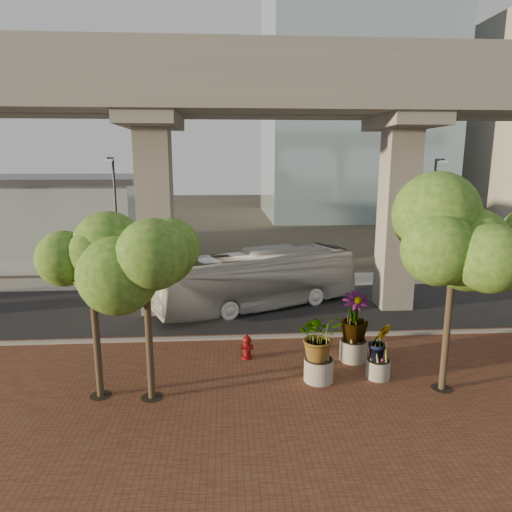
{
  "coord_description": "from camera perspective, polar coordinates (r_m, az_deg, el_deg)",
  "views": [
    {
      "loc": [
        -2.63,
        -20.29,
        7.53
      ],
      "look_at": [
        -1.23,
        0.5,
        3.12
      ],
      "focal_mm": 32.0,
      "sensor_mm": 36.0,
      "label": 1
    }
  ],
  "objects": [
    {
      "name": "ground",
      "position": [
        21.8,
        3.35,
        -8.28
      ],
      "size": [
        160.0,
        160.0,
        0.0
      ],
      "primitive_type": "plane",
      "color": "#352F26",
      "rests_on": "ground"
    },
    {
      "name": "brick_plaza",
      "position": [
        14.63,
        7.46,
        -18.99
      ],
      "size": [
        70.0,
        13.0,
        0.06
      ],
      "primitive_type": "cube",
      "color": "brown",
      "rests_on": "ground"
    },
    {
      "name": "asphalt_road",
      "position": [
        23.66,
        2.74,
        -6.56
      ],
      "size": [
        90.0,
        8.0,
        0.04
      ],
      "primitive_type": "cube",
      "color": "black",
      "rests_on": "ground"
    },
    {
      "name": "curb_strip",
      "position": [
        19.92,
        4.08,
        -10.04
      ],
      "size": [
        70.0,
        0.25,
        0.16
      ],
      "primitive_type": "cube",
      "color": "#9B9790",
      "rests_on": "ground"
    },
    {
      "name": "far_sidewalk",
      "position": [
        28.9,
        1.5,
        -3.09
      ],
      "size": [
        90.0,
        3.0,
        0.06
      ],
      "primitive_type": "cube",
      "color": "#9B9790",
      "rests_on": "ground"
    },
    {
      "name": "transit_viaduct",
      "position": [
        22.44,
        2.93,
        11.32
      ],
      "size": [
        72.0,
        5.6,
        12.4
      ],
      "color": "gray",
      "rests_on": "ground"
    },
    {
      "name": "station_pavilion",
      "position": [
        40.46,
        -29.34,
        4.3
      ],
      "size": [
        23.0,
        13.0,
        6.3
      ],
      "color": "silver",
      "rests_on": "ground"
    },
    {
      "name": "transit_bus",
      "position": [
        23.39,
        0.18,
        -3.01
      ],
      "size": [
        10.83,
        6.48,
        2.98
      ],
      "primitive_type": "imported",
      "rotation": [
        0.0,
        0.0,
        1.97
      ],
      "color": "silver",
      "rests_on": "ground"
    },
    {
      "name": "fire_hydrant",
      "position": [
        17.77,
        -1.14,
        -11.28
      ],
      "size": [
        0.48,
        0.43,
        0.95
      ],
      "color": "#650B0C",
      "rests_on": "ground"
    },
    {
      "name": "planter_front",
      "position": [
        15.85,
        7.95,
        -10.3
      ],
      "size": [
        2.24,
        2.24,
        2.46
      ],
      "color": "gray",
      "rests_on": "ground"
    },
    {
      "name": "planter_right",
      "position": [
        17.59,
        12.22,
        -7.81
      ],
      "size": [
        2.48,
        2.48,
        2.65
      ],
      "color": "#9C988D",
      "rests_on": "ground"
    },
    {
      "name": "planter_left",
      "position": [
        16.56,
        15.17,
        -10.62
      ],
      "size": [
        1.84,
        1.84,
        2.03
      ],
      "color": "#A09890",
      "rests_on": "ground"
    },
    {
      "name": "street_tree_far_west",
      "position": [
        14.68,
        -20.0,
        -0.36
      ],
      "size": [
        3.32,
        3.32,
        6.06
      ],
      "color": "#483B29",
      "rests_on": "ground"
    },
    {
      "name": "street_tree_near_west",
      "position": [
        14.09,
        -13.7,
        -0.6
      ],
      "size": [
        3.7,
        3.7,
        6.19
      ],
      "color": "#483B29",
      "rests_on": "ground"
    },
    {
      "name": "street_tree_near_east",
      "position": [
        15.42,
        23.69,
        2.41
      ],
      "size": [
        4.37,
        4.37,
        7.19
      ],
      "color": "#483B29",
      "rests_on": "ground"
    },
    {
      "name": "streetlamp_west",
      "position": [
        26.85,
        -17.12,
        4.85
      ],
      "size": [
        0.38,
        1.11,
        7.63
      ],
      "color": "#2B2B30",
      "rests_on": "ground"
    },
    {
      "name": "streetlamp_east",
      "position": [
        29.53,
        21.22,
        5.08
      ],
      "size": [
        0.37,
        1.09,
        7.55
      ],
      "color": "#2D2D32",
      "rests_on": "ground"
    }
  ]
}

